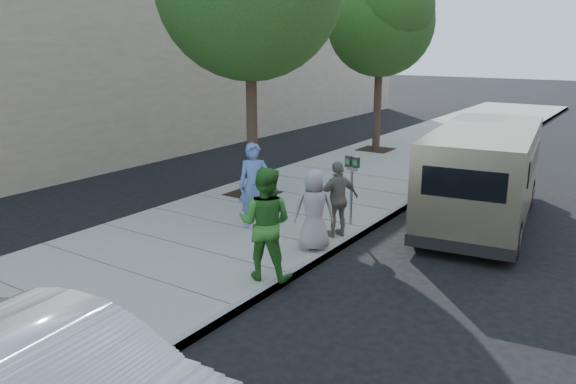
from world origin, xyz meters
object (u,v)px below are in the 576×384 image
Objects in this scene: person_striped_polo at (338,199)px; van at (484,173)px; person_officer at (254,186)px; person_gray_shirt at (314,210)px; tree_far at (382,17)px; person_green_shirt at (265,223)px; parking_meter at (352,175)px.

van is at bearing 175.56° from person_striped_polo.
person_gray_shirt is at bearing -54.17° from person_officer.
person_officer is at bearing -45.86° from person_striped_polo.
van reaches higher than person_striped_polo.
tree_far is 4.08× the size of person_gray_shirt.
person_officer is at bearing -67.61° from person_green_shirt.
tree_far is at bearing 112.61° from parking_meter.
tree_far is at bearing -106.98° from person_gray_shirt.
van is 3.34× the size of person_officer.
parking_meter is at bearing -140.75° from person_striped_polo.
person_gray_shirt is 1.01× the size of person_striped_polo.
person_officer is (-3.89, -3.46, -0.10)m from van.
parking_meter is 0.25× the size of van.
person_green_shirt is at bearing -86.46° from parking_meter.
person_officer is 1.17× the size of person_striped_polo.
tree_far is at bearing -129.46° from person_striped_polo.
person_green_shirt reaches higher than person_striped_polo.
person_officer is at bearing -50.37° from person_gray_shirt.
person_officer is (1.65, -9.78, -3.82)m from tree_far.
person_gray_shirt is (1.79, -0.47, -0.12)m from person_officer.
tree_far is 1.06× the size of van.
person_striped_polo is at bearing -79.74° from parking_meter.
person_green_shirt is 1.62m from person_gray_shirt.
person_officer is (-1.67, -1.30, -0.19)m from parking_meter.
person_striped_polo is at bearing -25.41° from person_officer.
person_gray_shirt is 0.92m from person_striped_polo.
person_green_shirt is at bearing -88.44° from person_officer.
tree_far is at bearing 123.98° from van.
tree_far reaches higher than person_striped_polo.
parking_meter is at bearing -143.03° from van.
parking_meter is at bearing -1.36° from person_officer.
van is 4.47m from person_gray_shirt.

